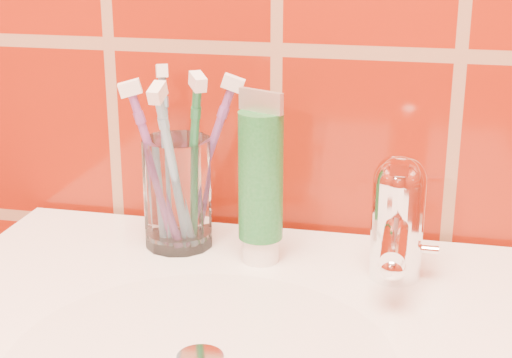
# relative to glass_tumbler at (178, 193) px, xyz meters

# --- Properties ---
(glass_tumbler) EXTENTS (0.09, 0.09, 0.11)m
(glass_tumbler) POSITION_rel_glass_tumbler_xyz_m (0.00, 0.00, 0.00)
(glass_tumbler) COLOR white
(glass_tumbler) RESTS_ON pedestal_sink
(toothpaste_tube) EXTENTS (0.05, 0.04, 0.17)m
(toothpaste_tube) POSITION_rel_glass_tumbler_xyz_m (0.09, -0.02, 0.02)
(toothpaste_tube) COLOR white
(toothpaste_tube) RESTS_ON pedestal_sink
(faucet) EXTENTS (0.05, 0.11, 0.12)m
(faucet) POSITION_rel_glass_tumbler_xyz_m (0.22, -0.03, 0.01)
(faucet) COLOR white
(faucet) RESTS_ON pedestal_sink
(toothbrush_0) EXTENTS (0.10, 0.09, 0.18)m
(toothbrush_0) POSITION_rel_glass_tumbler_xyz_m (0.03, 0.01, 0.03)
(toothbrush_0) COLOR #80499D
(toothbrush_0) RESTS_ON glass_tumbler
(toothbrush_1) EXTENTS (0.10, 0.09, 0.18)m
(toothbrush_1) POSITION_rel_glass_tumbler_xyz_m (-0.02, -0.02, 0.03)
(toothbrush_1) COLOR #77408A
(toothbrush_1) RESTS_ON glass_tumbler
(toothbrush_2) EXTENTS (0.07, 0.11, 0.20)m
(toothbrush_2) POSITION_rel_glass_tumbler_xyz_m (-0.02, 0.01, 0.03)
(toothbrush_2) COLOR #6A9EBD
(toothbrush_2) RESTS_ON glass_tumbler
(toothbrush_3) EXTENTS (0.04, 0.15, 0.21)m
(toothbrush_3) POSITION_rel_glass_tumbler_xyz_m (0.01, -0.03, 0.03)
(toothbrush_3) COLOR #74ABCE
(toothbrush_3) RESTS_ON glass_tumbler
(toothbrush_4) EXTENTS (0.10, 0.11, 0.20)m
(toothbrush_4) POSITION_rel_glass_tumbler_xyz_m (0.02, -0.01, 0.04)
(toothbrush_4) COLOR #1E713F
(toothbrush_4) RESTS_ON glass_tumbler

